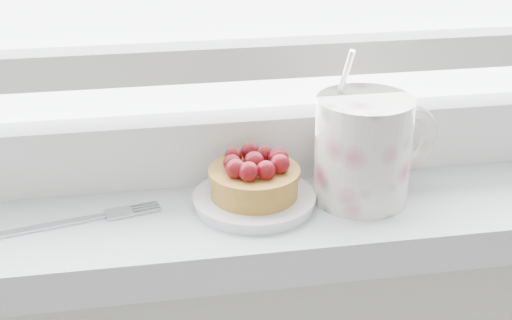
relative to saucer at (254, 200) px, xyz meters
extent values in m
cube|color=silver|center=(0.01, 0.01, -0.03)|extent=(1.60, 0.20, 0.04)
cube|color=silver|center=(0.01, 0.08, 0.03)|extent=(1.30, 0.05, 0.07)
cube|color=silver|center=(0.01, 0.08, 0.12)|extent=(1.30, 0.04, 0.04)
cylinder|color=white|center=(0.00, 0.00, 0.00)|extent=(0.12, 0.12, 0.01)
cylinder|color=#996921|center=(0.00, 0.00, 0.02)|extent=(0.09, 0.09, 0.03)
cylinder|color=#996921|center=(0.00, 0.00, 0.03)|extent=(0.09, 0.09, 0.01)
sphere|color=#4C060A|center=(0.00, 0.00, 0.04)|extent=(0.02, 0.02, 0.02)
sphere|color=#4C060A|center=(0.03, 0.00, 0.04)|extent=(0.02, 0.02, 0.02)
sphere|color=#4C060A|center=(0.01, 0.02, 0.04)|extent=(0.02, 0.02, 0.02)
sphere|color=#4C060A|center=(0.00, 0.03, 0.04)|extent=(0.02, 0.02, 0.02)
sphere|color=#4C060A|center=(-0.02, 0.02, 0.04)|extent=(0.02, 0.02, 0.02)
sphere|color=#4C060A|center=(-0.02, 0.00, 0.04)|extent=(0.02, 0.02, 0.02)
sphere|color=#4C060A|center=(-0.02, -0.01, 0.04)|extent=(0.02, 0.02, 0.02)
sphere|color=#4C060A|center=(-0.01, -0.02, 0.04)|extent=(0.02, 0.02, 0.02)
sphere|color=#4C060A|center=(0.01, -0.02, 0.04)|extent=(0.02, 0.02, 0.02)
sphere|color=#4C060A|center=(0.02, -0.01, 0.04)|extent=(0.02, 0.02, 0.02)
cylinder|color=silver|center=(0.11, 0.00, 0.05)|extent=(0.12, 0.12, 0.11)
cylinder|color=black|center=(0.11, 0.00, 0.10)|extent=(0.08, 0.08, 0.01)
torus|color=silver|center=(0.16, 0.01, 0.05)|extent=(0.08, 0.03, 0.07)
cylinder|color=silver|center=(0.09, 0.01, 0.12)|extent=(0.02, 0.03, 0.07)
cube|color=silver|center=(-0.21, -0.01, 0.00)|extent=(0.09, 0.03, 0.00)
cube|color=silver|center=(-0.16, 0.00, 0.00)|extent=(0.02, 0.01, 0.00)
cube|color=silver|center=(-0.14, 0.00, 0.00)|extent=(0.03, 0.03, 0.00)
cube|color=silver|center=(-0.11, 0.00, 0.00)|extent=(0.03, 0.01, 0.00)
cube|color=silver|center=(-0.11, 0.01, 0.00)|extent=(0.03, 0.01, 0.00)
cube|color=silver|center=(-0.11, 0.01, 0.00)|extent=(0.03, 0.01, 0.00)
cube|color=silver|center=(-0.11, 0.02, 0.00)|extent=(0.03, 0.01, 0.00)
camera|label=1|loc=(-0.11, -0.63, 0.34)|focal=50.00mm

